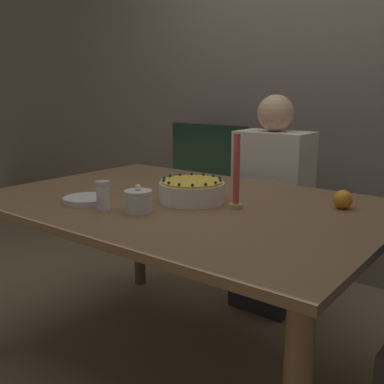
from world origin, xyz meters
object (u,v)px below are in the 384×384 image
object	(u,v)px
sugar_bowl	(138,201)
person_man_blue_shirt	(271,218)
cake	(192,191)
candle	(236,178)
sugar_shaker	(103,195)
tv_monitor	(208,152)

from	to	relation	value
sugar_bowl	person_man_blue_shirt	bearing A→B (deg)	88.19
cake	sugar_bowl	distance (m)	0.26
cake	candle	distance (m)	0.22
sugar_bowl	person_man_blue_shirt	distance (m)	1.06
cake	sugar_shaker	bearing A→B (deg)	-121.67
sugar_shaker	sugar_bowl	bearing A→B (deg)	23.83
cake	candle	bearing A→B (deg)	5.65
cake	sugar_shaker	size ratio (longest dim) A/B	2.39
person_man_blue_shirt	tv_monitor	xyz separation A→B (m)	(-0.69, 0.35, 0.28)
tv_monitor	sugar_bowl	bearing A→B (deg)	-64.21
sugar_bowl	sugar_shaker	distance (m)	0.14
cake	sugar_bowl	xyz separation A→B (m)	(-0.06, -0.25, -0.00)
cake	sugar_bowl	bearing A→B (deg)	-103.42
sugar_shaker	candle	bearing A→B (deg)	40.13
sugar_bowl	candle	size ratio (longest dim) A/B	0.37
cake	tv_monitor	xyz separation A→B (m)	(-0.72, 1.11, -0.01)
sugar_shaker	person_man_blue_shirt	world-z (taller)	person_man_blue_shirt
sugar_shaker	tv_monitor	size ratio (longest dim) A/B	0.18
sugar_bowl	candle	world-z (taller)	candle
cake	person_man_blue_shirt	world-z (taller)	person_man_blue_shirt
tv_monitor	candle	bearing A→B (deg)	-49.87
sugar_bowl	tv_monitor	bearing A→B (deg)	115.79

